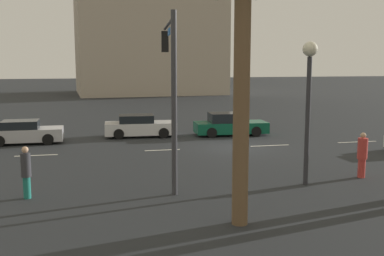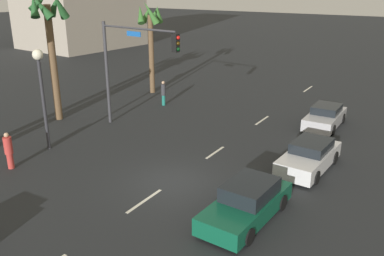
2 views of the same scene
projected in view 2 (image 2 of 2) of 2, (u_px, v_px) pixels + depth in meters
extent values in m
plane|color=#232628|center=(172.00, 182.00, 18.87)|extent=(220.00, 220.00, 0.00)
cube|color=silver|center=(144.00, 201.00, 17.20)|extent=(2.29, 0.14, 0.01)
cube|color=silver|center=(215.00, 153.00, 22.10)|extent=(1.90, 0.14, 0.01)
cube|color=silver|center=(262.00, 120.00, 27.26)|extent=(2.10, 0.14, 0.01)
cube|color=silver|center=(308.00, 89.00, 35.32)|extent=(2.33, 0.14, 0.01)
cube|color=#0F5138|center=(246.00, 207.00, 15.76)|extent=(4.72, 2.08, 0.69)
cube|color=black|center=(250.00, 189.00, 15.76)|extent=(2.30, 1.73, 0.59)
cylinder|color=black|center=(248.00, 236.00, 14.25)|extent=(0.65, 0.25, 0.64)
cylinder|color=black|center=(207.00, 221.00, 15.19)|extent=(0.65, 0.25, 0.64)
cylinder|color=black|center=(282.00, 202.00, 16.47)|extent=(0.65, 0.25, 0.64)
cylinder|color=black|center=(244.00, 191.00, 17.40)|extent=(0.65, 0.25, 0.64)
cube|color=silver|center=(309.00, 159.00, 20.01)|extent=(4.53, 2.04, 0.74)
cube|color=black|center=(312.00, 145.00, 20.01)|extent=(2.21, 1.70, 0.48)
cylinder|color=black|center=(316.00, 178.00, 18.56)|extent=(0.65, 0.26, 0.64)
cylinder|color=black|center=(281.00, 168.00, 19.48)|extent=(0.65, 0.26, 0.64)
cylinder|color=black|center=(334.00, 158.00, 20.68)|extent=(0.65, 0.26, 0.64)
cylinder|color=black|center=(302.00, 150.00, 21.60)|extent=(0.65, 0.26, 0.64)
cube|color=#B7B7BC|center=(325.00, 119.00, 25.97)|extent=(4.22, 1.79, 0.72)
cube|color=black|center=(327.00, 109.00, 25.97)|extent=(2.03, 1.57, 0.47)
cylinder|color=black|center=(333.00, 130.00, 24.57)|extent=(0.64, 0.22, 0.64)
cylinder|color=black|center=(305.00, 125.00, 25.39)|extent=(0.64, 0.22, 0.64)
cylinder|color=black|center=(343.00, 118.00, 26.67)|extent=(0.64, 0.22, 0.64)
cylinder|color=black|center=(317.00, 114.00, 27.49)|extent=(0.64, 0.22, 0.64)
cylinder|color=#38383D|center=(107.00, 74.00, 25.87)|extent=(0.20, 0.20, 6.43)
cylinder|color=#38383D|center=(137.00, 28.00, 23.22)|extent=(0.74, 5.68, 0.12)
cube|color=black|center=(176.00, 43.00, 21.75)|extent=(0.35, 0.35, 0.95)
sphere|color=red|center=(178.00, 38.00, 21.54)|extent=(0.20, 0.20, 0.20)
sphere|color=#392605|center=(178.00, 43.00, 21.64)|extent=(0.20, 0.20, 0.20)
sphere|color=black|center=(178.00, 49.00, 21.74)|extent=(0.20, 0.20, 0.20)
cube|color=#1959B2|center=(134.00, 34.00, 23.49)|extent=(0.16, 1.10, 0.28)
cylinder|color=#2D2D33|center=(44.00, 106.00, 21.84)|extent=(0.18, 0.18, 4.89)
sphere|color=#F2EACC|center=(38.00, 55.00, 20.93)|extent=(0.56, 0.56, 0.56)
cylinder|color=#BF3833|center=(10.00, 161.00, 20.12)|extent=(0.41, 0.41, 0.78)
cylinder|color=#BF3833|center=(8.00, 145.00, 19.85)|extent=(0.55, 0.55, 0.85)
sphere|color=tan|center=(6.00, 135.00, 19.67)|extent=(0.23, 0.23, 0.23)
cylinder|color=#1E7266|center=(164.00, 100.00, 30.54)|extent=(0.35, 0.35, 0.77)
cylinder|color=#333338|center=(163.00, 90.00, 30.28)|extent=(0.47, 0.47, 0.84)
sphere|color=tan|center=(163.00, 83.00, 30.10)|extent=(0.23, 0.23, 0.23)
cylinder|color=brown|center=(151.00, 55.00, 33.21)|extent=(0.41, 0.41, 6.25)
cone|color=#38702D|center=(154.00, 15.00, 32.83)|extent=(0.74, 1.23, 1.57)
cone|color=#38702D|center=(146.00, 15.00, 32.67)|extent=(1.22, 0.96, 1.37)
cone|color=#38702D|center=(141.00, 14.00, 32.00)|extent=(1.29, 1.29, 1.56)
cone|color=#38702D|center=(150.00, 13.00, 31.25)|extent=(1.31, 1.42, 1.86)
cone|color=#38702D|center=(158.00, 14.00, 32.03)|extent=(1.23, 0.92, 1.46)
cylinder|color=brown|center=(53.00, 64.00, 26.34)|extent=(0.47, 0.47, 7.38)
cone|color=#235628|center=(55.00, 5.00, 25.74)|extent=(0.72, 1.25, 1.50)
cone|color=#235628|center=(40.00, 1.00, 25.60)|extent=(1.65, 0.90, 1.53)
cone|color=#235628|center=(34.00, 6.00, 24.87)|extent=(1.12, 1.24, 1.56)
cone|color=#235628|center=(41.00, 6.00, 24.35)|extent=(1.20, 1.57, 1.67)
cone|color=#235628|center=(59.00, 5.00, 24.84)|extent=(1.56, 0.88, 1.83)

